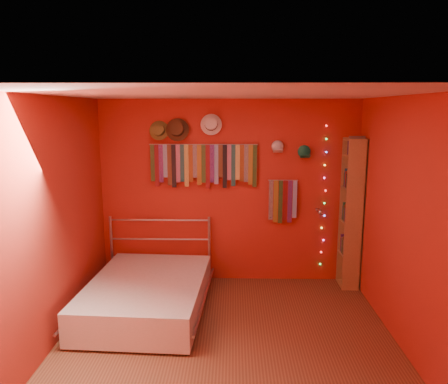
# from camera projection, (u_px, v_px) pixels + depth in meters

# --- Properties ---
(ground) EXTENTS (3.50, 3.50, 0.00)m
(ground) POSITION_uv_depth(u_px,v_px,m) (227.00, 343.00, 4.48)
(ground) COLOR brown
(ground) RESTS_ON ground
(back_wall) EXTENTS (3.50, 0.02, 2.50)m
(back_wall) POSITION_uv_depth(u_px,v_px,m) (229.00, 192.00, 5.97)
(back_wall) COLOR #AA2F1B
(back_wall) RESTS_ON ground
(right_wall) EXTENTS (0.02, 3.50, 2.50)m
(right_wall) POSITION_uv_depth(u_px,v_px,m) (408.00, 226.00, 4.21)
(right_wall) COLOR #AA2F1B
(right_wall) RESTS_ON ground
(left_wall) EXTENTS (0.02, 3.50, 2.50)m
(left_wall) POSITION_uv_depth(u_px,v_px,m) (49.00, 224.00, 4.29)
(left_wall) COLOR #AA2F1B
(left_wall) RESTS_ON ground
(ceiling) EXTENTS (3.50, 3.50, 0.02)m
(ceiling) POSITION_uv_depth(u_px,v_px,m) (227.00, 94.00, 4.01)
(ceiling) COLOR white
(ceiling) RESTS_ON back_wall
(tie_rack) EXTENTS (1.45, 0.03, 0.60)m
(tie_rack) POSITION_uv_depth(u_px,v_px,m) (204.00, 163.00, 5.83)
(tie_rack) COLOR #AAAAAF
(tie_rack) RESTS_ON back_wall
(small_tie_rack) EXTENTS (0.40, 0.03, 0.60)m
(small_tie_rack) POSITION_uv_depth(u_px,v_px,m) (283.00, 200.00, 5.90)
(small_tie_rack) COLOR #AAAAAF
(small_tie_rack) RESTS_ON back_wall
(fedora_olive) EXTENTS (0.26, 0.14, 0.26)m
(fedora_olive) POSITION_uv_depth(u_px,v_px,m) (159.00, 130.00, 5.74)
(fedora_olive) COLOR olive
(fedora_olive) RESTS_ON back_wall
(fedora_brown) EXTENTS (0.31, 0.17, 0.30)m
(fedora_brown) POSITION_uv_depth(u_px,v_px,m) (177.00, 129.00, 5.72)
(fedora_brown) COLOR #4A301A
(fedora_brown) RESTS_ON back_wall
(fedora_white) EXTENTS (0.28, 0.15, 0.28)m
(fedora_white) POSITION_uv_depth(u_px,v_px,m) (211.00, 124.00, 5.71)
(fedora_white) COLOR white
(fedora_white) RESTS_ON back_wall
(cap_white) EXTENTS (0.17, 0.21, 0.17)m
(cap_white) POSITION_uv_depth(u_px,v_px,m) (277.00, 147.00, 5.78)
(cap_white) COLOR white
(cap_white) RESTS_ON back_wall
(cap_green) EXTENTS (0.17, 0.22, 0.17)m
(cap_green) POSITION_uv_depth(u_px,v_px,m) (304.00, 152.00, 5.79)
(cap_green) COLOR #18704E
(cap_green) RESTS_ON back_wall
(fairy_lights) EXTENTS (0.06, 0.02, 1.94)m
(fairy_lights) POSITION_uv_depth(u_px,v_px,m) (324.00, 197.00, 5.91)
(fairy_lights) COLOR #FF3333
(fairy_lights) RESTS_ON back_wall
(reading_lamp) EXTENTS (0.07, 0.28, 0.08)m
(reading_lamp) POSITION_uv_depth(u_px,v_px,m) (320.00, 212.00, 5.76)
(reading_lamp) COLOR #AAAAAF
(reading_lamp) RESTS_ON back_wall
(bookshelf) EXTENTS (0.25, 0.34, 2.00)m
(bookshelf) POSITION_uv_depth(u_px,v_px,m) (354.00, 213.00, 5.76)
(bookshelf) COLOR olive
(bookshelf) RESTS_ON ground
(bed) EXTENTS (1.49, 1.94, 0.92)m
(bed) POSITION_uv_depth(u_px,v_px,m) (147.00, 295.00, 5.13)
(bed) COLOR #AAAAAF
(bed) RESTS_ON ground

